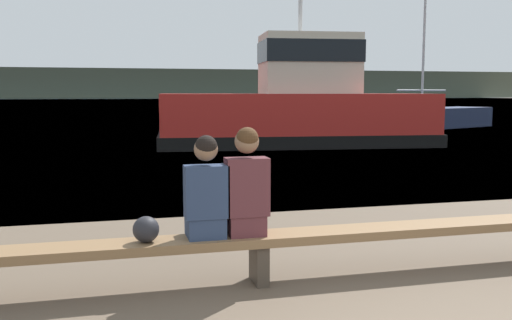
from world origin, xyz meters
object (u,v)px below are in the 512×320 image
(person_right, at_px, (246,186))
(moored_sailboat, at_px, (427,118))
(bench_main, at_px, (259,242))
(person_left, at_px, (206,192))
(tugboat_red, at_px, (298,110))
(shopping_bag, at_px, (146,229))

(person_right, distance_m, moored_sailboat, 25.23)
(bench_main, bearing_deg, moored_sailboat, 55.53)
(person_left, distance_m, tugboat_red, 14.81)
(person_left, distance_m, shopping_bag, 0.64)
(tugboat_red, xyz_separation_m, moored_sailboat, (9.22, 7.01, -0.67))
(person_left, bearing_deg, person_right, -0.29)
(bench_main, distance_m, person_right, 0.57)
(tugboat_red, bearing_deg, person_left, 164.29)
(person_right, bearing_deg, person_left, 179.71)
(bench_main, relative_size, moored_sailboat, 0.87)
(bench_main, bearing_deg, person_left, 179.84)
(shopping_bag, distance_m, moored_sailboat, 25.79)
(shopping_bag, bearing_deg, tugboat_red, 66.16)
(person_left, distance_m, moored_sailboat, 25.45)
(person_right, height_order, tugboat_red, tugboat_red)
(bench_main, bearing_deg, tugboat_red, 69.94)
(person_left, bearing_deg, shopping_bag, -177.63)
(shopping_bag, height_order, moored_sailboat, moored_sailboat)
(shopping_bag, bearing_deg, person_left, 2.37)
(person_left, relative_size, moored_sailboat, 0.11)
(shopping_bag, bearing_deg, moored_sailboat, 53.61)
(person_right, bearing_deg, moored_sailboat, 55.30)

